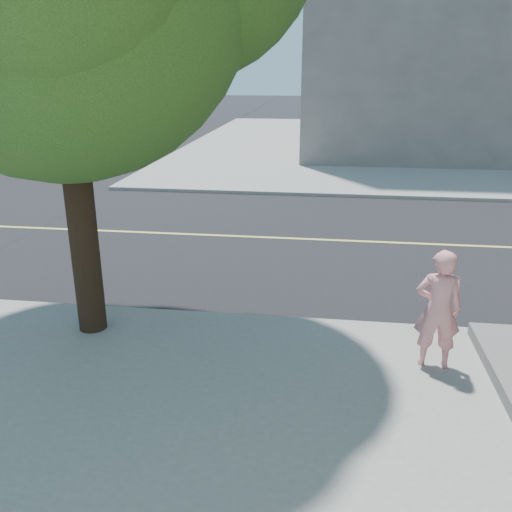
# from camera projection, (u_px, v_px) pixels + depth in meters

# --- Properties ---
(road_ew) EXTENTS (140.00, 9.00, 0.01)m
(road_ew) POSITION_uv_depth(u_px,v_px,m) (77.00, 230.00, 13.64)
(road_ew) COLOR black
(road_ew) RESTS_ON ground
(sidewalk_ne) EXTENTS (29.00, 25.00, 0.12)m
(sidewalk_ne) POSITION_uv_depth(u_px,v_px,m) (474.00, 145.00, 27.78)
(sidewalk_ne) COLOR gray
(sidewalk_ne) RESTS_ON ground
(man_on_phone) EXTENTS (0.61, 0.42, 1.63)m
(man_on_phone) POSITION_uv_depth(u_px,v_px,m) (438.00, 309.00, 7.00)
(man_on_phone) COLOR pink
(man_on_phone) RESTS_ON sidewalk_se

